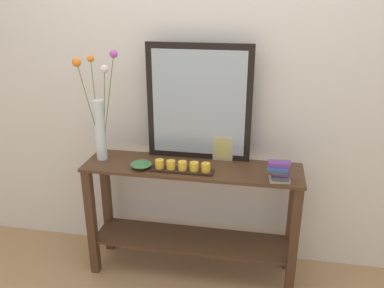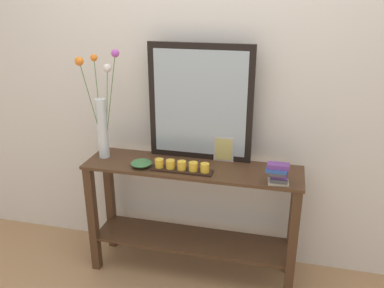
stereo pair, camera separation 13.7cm
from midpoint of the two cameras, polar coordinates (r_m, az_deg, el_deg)
name	(u,v)px [view 1 (the left image)]	position (r m, az deg, el deg)	size (l,w,h in m)	color
ground_plane	(192,270)	(3.01, -1.37, -17.55)	(7.00, 6.00, 0.02)	#A87F56
wall_back	(200,74)	(2.70, -0.32, 9.93)	(6.40, 0.08, 2.70)	silver
console_table	(192,208)	(2.73, -1.46, -9.13)	(1.41, 0.36, 0.81)	#472D1C
mirror_leaning	(199,103)	(2.59, -0.54, 5.83)	(0.68, 0.03, 0.76)	black
tall_vase_left	(99,117)	(2.68, -14.55, 3.75)	(0.28, 0.20, 0.73)	silver
candle_tray	(182,167)	(2.50, -2.95, -3.35)	(0.39, 0.09, 0.07)	black
picture_frame_small	(223,148)	(2.64, 2.94, -0.65)	(0.13, 0.01, 0.17)	#B7B2AD
decorative_bowl	(141,164)	(2.58, -8.78, -2.90)	(0.14, 0.14, 0.04)	#38703D
book_stack	(279,172)	(2.41, 10.76, -3.90)	(0.14, 0.10, 0.12)	#B2A893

